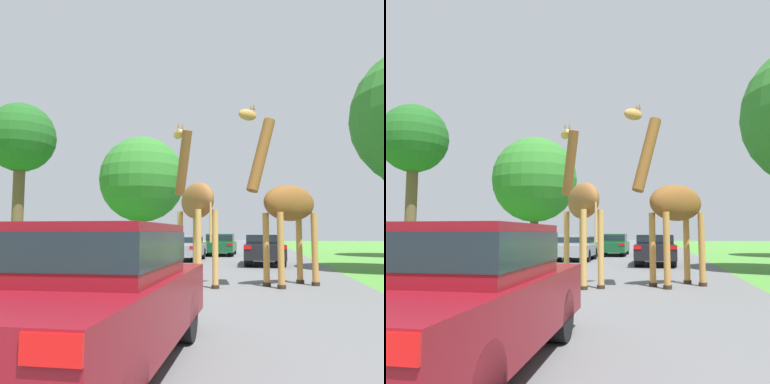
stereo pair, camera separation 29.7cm
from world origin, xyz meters
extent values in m
cube|color=#5B5B5E|center=(0.00, 30.00, 0.00)|extent=(7.74, 120.00, 0.00)
cylinder|color=tan|center=(-1.23, 11.64, 1.02)|extent=(0.16, 0.16, 2.04)
cylinder|color=#2D2319|center=(-1.23, 11.64, 0.05)|extent=(0.21, 0.21, 0.10)
cylinder|color=tan|center=(-0.83, 11.91, 1.02)|extent=(0.16, 0.16, 2.04)
cylinder|color=#2D2319|center=(-0.83, 11.91, 0.05)|extent=(0.21, 0.21, 0.10)
cylinder|color=tan|center=(-0.56, 10.60, 1.02)|extent=(0.16, 0.16, 2.04)
cylinder|color=#2D2319|center=(-0.56, 10.60, 0.05)|extent=(0.21, 0.21, 0.10)
cylinder|color=tan|center=(-0.15, 10.86, 1.02)|extent=(0.16, 0.16, 2.04)
cylinder|color=#2D2319|center=(-0.15, 10.86, 0.05)|extent=(0.21, 0.21, 0.10)
ellipsoid|color=brown|center=(-0.69, 11.25, 2.31)|extent=(1.44, 1.80, 0.99)
cylinder|color=brown|center=(-1.22, 12.07, 3.52)|extent=(0.73, 0.90, 1.96)
ellipsoid|color=tan|center=(-1.44, 12.42, 4.50)|extent=(0.51, 0.60, 0.30)
cylinder|color=tan|center=(-0.24, 10.55, 1.75)|extent=(0.06, 0.06, 1.12)
cone|color=brown|center=(-1.41, 12.24, 4.73)|extent=(0.07, 0.07, 0.16)
cone|color=brown|center=(-1.30, 12.31, 4.73)|extent=(0.07, 0.07, 0.16)
cylinder|color=#B77F3D|center=(1.53, 11.10, 0.99)|extent=(0.17, 0.17, 1.98)
cylinder|color=#2D2319|center=(1.53, 11.10, 0.05)|extent=(0.22, 0.22, 0.10)
cylinder|color=#B77F3D|center=(1.17, 11.55, 0.99)|extent=(0.17, 0.17, 1.98)
cylinder|color=#2D2319|center=(1.17, 11.55, 0.05)|extent=(0.22, 0.22, 0.10)
cylinder|color=#B77F3D|center=(2.49, 11.86, 0.99)|extent=(0.17, 0.17, 1.98)
cylinder|color=#2D2319|center=(2.49, 11.86, 0.05)|extent=(0.22, 0.22, 0.10)
cylinder|color=#B77F3D|center=(2.12, 12.31, 0.99)|extent=(0.17, 0.17, 1.98)
cylinder|color=#2D2319|center=(2.12, 12.31, 0.05)|extent=(0.22, 0.22, 0.10)
ellipsoid|color=brown|center=(1.83, 11.71, 2.25)|extent=(1.79, 1.63, 0.99)
cylinder|color=brown|center=(1.07, 11.09, 3.51)|extent=(0.92, 0.83, 2.07)
ellipsoid|color=#B77F3D|center=(0.73, 10.82, 4.54)|extent=(0.59, 0.54, 0.30)
cylinder|color=#B77F3D|center=(2.47, 12.23, 1.71)|extent=(0.06, 0.06, 1.09)
cone|color=brown|center=(0.90, 10.87, 4.77)|extent=(0.07, 0.07, 0.16)
cone|color=brown|center=(0.82, 10.98, 4.77)|extent=(0.07, 0.07, 0.16)
cube|color=maroon|center=(-0.82, 4.35, 0.62)|extent=(1.83, 4.38, 0.66)
cube|color=maroon|center=(-0.82, 4.35, 1.24)|extent=(1.65, 1.97, 0.57)
cube|color=#19232D|center=(-0.82, 4.35, 1.27)|extent=(1.67, 1.99, 0.34)
cube|color=red|center=(-0.07, 2.15, 0.86)|extent=(0.33, 0.03, 0.16)
cylinder|color=black|center=(-1.56, 5.67, 0.34)|extent=(0.37, 0.68, 0.68)
cylinder|color=black|center=(-0.09, 5.67, 0.34)|extent=(0.37, 0.68, 0.68)
cube|color=gray|center=(-2.86, 21.58, 0.55)|extent=(1.85, 3.99, 0.56)
cube|color=gray|center=(-2.86, 21.58, 1.06)|extent=(1.66, 1.80, 0.46)
cube|color=#19232D|center=(-2.86, 21.58, 1.09)|extent=(1.68, 1.81, 0.28)
cube|color=red|center=(-3.62, 19.57, 0.75)|extent=(0.33, 0.03, 0.13)
cube|color=red|center=(-2.11, 19.57, 0.75)|extent=(0.33, 0.03, 0.13)
cylinder|color=black|center=(-3.60, 22.77, 0.32)|extent=(0.37, 0.64, 0.64)
cylinder|color=black|center=(-2.12, 22.77, 0.32)|extent=(0.37, 0.64, 0.64)
cylinder|color=black|center=(-3.60, 20.38, 0.32)|extent=(0.37, 0.64, 0.64)
cylinder|color=black|center=(-2.12, 20.38, 0.32)|extent=(0.37, 0.64, 0.64)
cube|color=#144C28|center=(-1.43, 26.99, 0.56)|extent=(1.86, 4.77, 0.60)
cube|color=#144C28|center=(-1.43, 26.99, 1.12)|extent=(1.67, 2.15, 0.53)
cube|color=#19232D|center=(-1.43, 26.99, 1.15)|extent=(1.69, 2.17, 0.32)
cube|color=red|center=(-2.19, 24.60, 0.77)|extent=(0.33, 0.03, 0.14)
cube|color=red|center=(-0.67, 24.60, 0.77)|extent=(0.33, 0.03, 0.14)
cylinder|color=black|center=(-2.18, 28.42, 0.31)|extent=(0.37, 0.61, 0.61)
cylinder|color=black|center=(-0.69, 28.42, 0.31)|extent=(0.37, 0.61, 0.61)
cylinder|color=black|center=(-2.18, 25.56, 0.31)|extent=(0.37, 0.61, 0.61)
cylinder|color=black|center=(-0.69, 25.56, 0.31)|extent=(0.37, 0.61, 0.61)
cube|color=black|center=(1.25, 19.19, 0.62)|extent=(1.75, 4.02, 0.64)
cube|color=black|center=(1.25, 19.19, 1.15)|extent=(1.57, 1.81, 0.41)
cube|color=#19232D|center=(1.25, 19.19, 1.17)|extent=(1.59, 1.83, 0.25)
cube|color=red|center=(0.53, 17.17, 0.85)|extent=(0.31, 0.03, 0.15)
cube|color=red|center=(1.96, 17.17, 0.85)|extent=(0.31, 0.03, 0.15)
cylinder|color=black|center=(0.55, 20.40, 0.35)|extent=(0.35, 0.71, 0.71)
cylinder|color=black|center=(1.95, 20.40, 0.35)|extent=(0.35, 0.71, 0.71)
cylinder|color=black|center=(0.55, 17.98, 0.35)|extent=(0.35, 0.71, 0.71)
cylinder|color=black|center=(1.95, 17.98, 0.35)|extent=(0.35, 0.71, 0.71)
cylinder|color=brown|center=(-6.68, 26.58, 2.10)|extent=(0.55, 0.55, 4.19)
sphere|color=#2D7028|center=(-6.68, 26.58, 5.06)|extent=(5.76, 5.76, 5.76)
cylinder|color=brown|center=(-11.52, 19.90, 2.99)|extent=(0.60, 0.60, 5.99)
sphere|color=#1E561E|center=(-11.52, 19.90, 6.54)|extent=(3.69, 3.69, 3.69)
cylinder|color=#4C3823|center=(-5.84, 15.96, 0.71)|extent=(0.08, 0.08, 1.42)
cube|color=#1E562D|center=(-5.84, 15.96, 1.20)|extent=(0.70, 0.04, 0.44)
camera|label=1|loc=(0.93, 0.25, 1.42)|focal=38.00mm
camera|label=2|loc=(1.22, 0.30, 1.42)|focal=38.00mm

